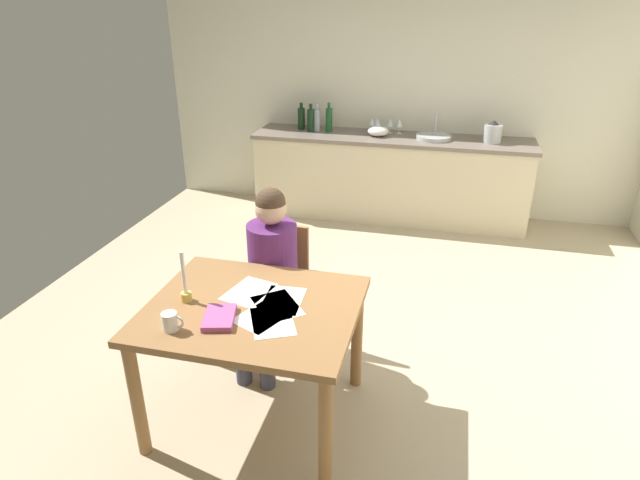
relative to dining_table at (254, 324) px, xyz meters
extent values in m
cube|color=tan|center=(0.33, 1.06, -0.66)|extent=(5.20, 5.20, 0.04)
cube|color=beige|center=(0.33, 3.66, 0.66)|extent=(5.20, 0.12, 2.60)
cube|color=beige|center=(0.33, 3.30, -0.21)|extent=(2.88, 0.60, 0.86)
cube|color=#72665B|center=(0.33, 3.30, 0.24)|extent=(2.92, 0.64, 0.04)
cube|color=olive|center=(0.00, 0.00, 0.09)|extent=(1.13, 0.95, 0.04)
cylinder|color=olive|center=(-0.50, -0.42, -0.28)|extent=(0.07, 0.07, 0.71)
cylinder|color=olive|center=(0.50, -0.42, -0.28)|extent=(0.07, 0.07, 0.71)
cylinder|color=olive|center=(-0.50, 0.42, -0.28)|extent=(0.07, 0.07, 0.71)
cylinder|color=olive|center=(0.50, 0.42, -0.28)|extent=(0.07, 0.07, 0.71)
cube|color=olive|center=(-0.10, 0.66, -0.18)|extent=(0.41, 0.41, 0.04)
cube|color=olive|center=(-0.09, 0.84, 0.03)|extent=(0.36, 0.04, 0.40)
cylinder|color=olive|center=(-0.27, 0.49, -0.41)|extent=(0.04, 0.04, 0.45)
cylinder|color=olive|center=(0.07, 0.48, -0.41)|extent=(0.04, 0.04, 0.45)
cylinder|color=olive|center=(-0.26, 0.83, -0.41)|extent=(0.04, 0.04, 0.45)
cylinder|color=olive|center=(0.08, 0.82, -0.41)|extent=(0.04, 0.04, 0.45)
cylinder|color=#592666|center=(-0.10, 0.64, 0.06)|extent=(0.33, 0.33, 0.50)
sphere|color=#D8AD8C|center=(-0.10, 0.64, 0.42)|extent=(0.20, 0.20, 0.20)
sphere|color=#473323|center=(-0.10, 0.64, 0.46)|extent=(0.19, 0.19, 0.19)
cylinder|color=#383847|center=(-0.19, 0.45, -0.19)|extent=(0.14, 0.38, 0.13)
cylinder|color=#383847|center=(-0.19, 0.26, -0.41)|extent=(0.10, 0.10, 0.45)
cylinder|color=#383847|center=(-0.03, 0.44, -0.19)|extent=(0.14, 0.38, 0.13)
cylinder|color=#383847|center=(-0.03, 0.25, -0.41)|extent=(0.10, 0.10, 0.45)
cylinder|color=white|center=(-0.32, -0.31, 0.16)|extent=(0.08, 0.08, 0.10)
torus|color=white|center=(-0.27, -0.31, 0.16)|extent=(0.07, 0.01, 0.07)
cylinder|color=gold|center=(-0.37, -0.03, 0.14)|extent=(0.06, 0.06, 0.05)
cylinder|color=white|center=(-0.37, -0.03, 0.29)|extent=(0.02, 0.02, 0.25)
cube|color=#AA4C8C|center=(-0.12, -0.17, 0.13)|extent=(0.21, 0.26, 0.03)
cube|color=white|center=(0.14, 0.10, 0.11)|extent=(0.23, 0.31, 0.00)
cube|color=white|center=(-0.07, 0.14, 0.11)|extent=(0.27, 0.34, 0.00)
cube|color=white|center=(0.09, -0.08, 0.11)|extent=(0.31, 0.36, 0.00)
cube|color=white|center=(0.13, 0.03, 0.11)|extent=(0.35, 0.36, 0.00)
cube|color=white|center=(0.15, -0.12, 0.11)|extent=(0.32, 0.36, 0.00)
cylinder|color=#B2B7BC|center=(0.76, 3.30, 0.28)|extent=(0.36, 0.36, 0.04)
cylinder|color=silver|center=(0.76, 3.46, 0.38)|extent=(0.02, 0.02, 0.24)
cylinder|color=black|center=(-0.68, 3.39, 0.38)|extent=(0.08, 0.08, 0.23)
cylinder|color=black|center=(-0.68, 3.39, 0.52)|extent=(0.03, 0.03, 0.06)
cylinder|color=black|center=(-0.56, 3.33, 0.38)|extent=(0.08, 0.08, 0.23)
cylinder|color=black|center=(-0.56, 3.33, 0.53)|extent=(0.03, 0.03, 0.06)
cylinder|color=#8C999E|center=(-0.49, 3.35, 0.38)|extent=(0.08, 0.08, 0.23)
cylinder|color=#8C999E|center=(-0.49, 3.35, 0.52)|extent=(0.03, 0.03, 0.06)
cylinder|color=#194C23|center=(-0.36, 3.37, 0.38)|extent=(0.07, 0.07, 0.25)
cylinder|color=#194C23|center=(-0.36, 3.37, 0.54)|extent=(0.03, 0.03, 0.06)
ellipsoid|color=white|center=(0.18, 3.30, 0.31)|extent=(0.22, 0.22, 0.10)
cylinder|color=#B7BABF|center=(1.34, 3.30, 0.35)|extent=(0.18, 0.18, 0.18)
cone|color=#262628|center=(1.34, 3.30, 0.46)|extent=(0.11, 0.11, 0.04)
cylinder|color=silver|center=(0.39, 3.45, 0.26)|extent=(0.06, 0.06, 0.00)
cylinder|color=silver|center=(0.39, 3.45, 0.30)|extent=(0.01, 0.01, 0.07)
cone|color=silver|center=(0.39, 3.45, 0.38)|extent=(0.07, 0.07, 0.08)
cylinder|color=silver|center=(0.29, 3.45, 0.26)|extent=(0.06, 0.06, 0.00)
cylinder|color=silver|center=(0.29, 3.45, 0.30)|extent=(0.01, 0.01, 0.07)
cone|color=silver|center=(0.29, 3.45, 0.38)|extent=(0.07, 0.07, 0.08)
cylinder|color=silver|center=(0.15, 3.45, 0.26)|extent=(0.06, 0.06, 0.00)
cylinder|color=silver|center=(0.15, 3.45, 0.30)|extent=(0.01, 0.01, 0.07)
cone|color=silver|center=(0.15, 3.45, 0.38)|extent=(0.07, 0.07, 0.08)
cylinder|color=silver|center=(0.09, 3.45, 0.26)|extent=(0.06, 0.06, 0.00)
cylinder|color=silver|center=(0.09, 3.45, 0.30)|extent=(0.01, 0.01, 0.07)
cone|color=silver|center=(0.09, 3.45, 0.38)|extent=(0.07, 0.07, 0.08)
camera|label=1|loc=(0.95, -2.33, 1.65)|focal=30.41mm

